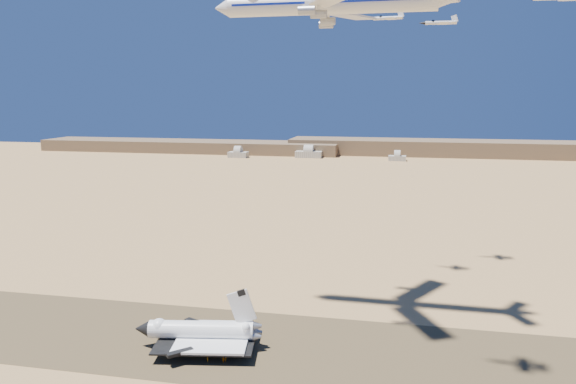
% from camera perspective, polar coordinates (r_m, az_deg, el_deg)
% --- Properties ---
extents(ground, '(1200.00, 1200.00, 0.00)m').
position_cam_1_polar(ground, '(172.34, -5.77, -15.08)').
color(ground, '#AB884C').
rests_on(ground, ground).
extents(runway, '(600.00, 50.00, 0.06)m').
position_cam_1_polar(runway, '(172.33, -5.77, -15.07)').
color(runway, brown).
rests_on(runway, ground).
extents(ridgeline, '(960.00, 90.00, 18.00)m').
position_cam_1_polar(ridgeline, '(679.20, 13.26, 4.21)').
color(ridgeline, brown).
rests_on(ridgeline, ground).
extents(hangars, '(200.50, 29.50, 30.00)m').
position_cam_1_polar(hangars, '(640.56, 1.68, 3.89)').
color(hangars, '#BBB5A5').
rests_on(hangars, ground).
extents(shuttle, '(36.94, 26.57, 18.17)m').
position_cam_1_polar(shuttle, '(168.93, -8.90, -13.88)').
color(shuttle, white).
rests_on(shuttle, runway).
extents(carrier_747, '(75.54, 58.65, 18.85)m').
position_cam_1_polar(carrier_747, '(179.39, 3.52, 18.49)').
color(carrier_747, silver).
extents(crew_a, '(0.63, 0.77, 1.80)m').
position_cam_1_polar(crew_a, '(162.32, -8.16, -16.42)').
color(crew_a, orange).
rests_on(crew_a, runway).
extents(crew_b, '(0.71, 0.89, 1.61)m').
position_cam_1_polar(crew_b, '(161.83, -6.32, -16.50)').
color(crew_b, orange).
rests_on(crew_b, runway).
extents(crew_c, '(1.02, 0.93, 1.57)m').
position_cam_1_polar(crew_c, '(161.49, -6.59, -16.57)').
color(crew_c, orange).
rests_on(crew_c, runway).
extents(chase_jet_c, '(13.74, 7.53, 3.42)m').
position_cam_1_polar(chase_jet_c, '(223.76, 10.04, 17.02)').
color(chase_jet_c, silver).
extents(chase_jet_d, '(15.49, 8.22, 3.86)m').
position_cam_1_polar(chase_jet_d, '(243.56, 15.18, 16.28)').
color(chase_jet_d, silver).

